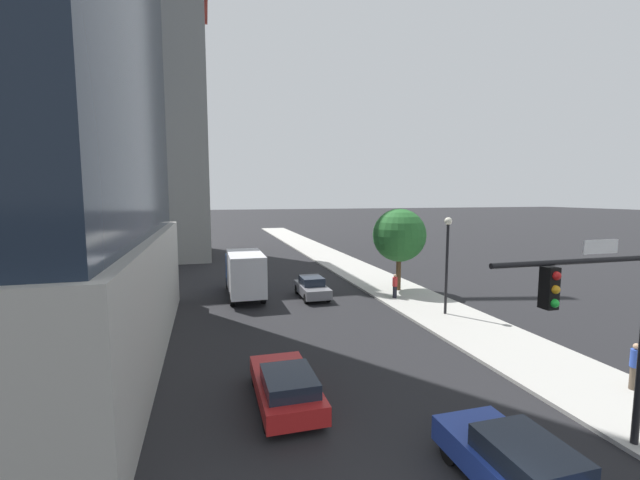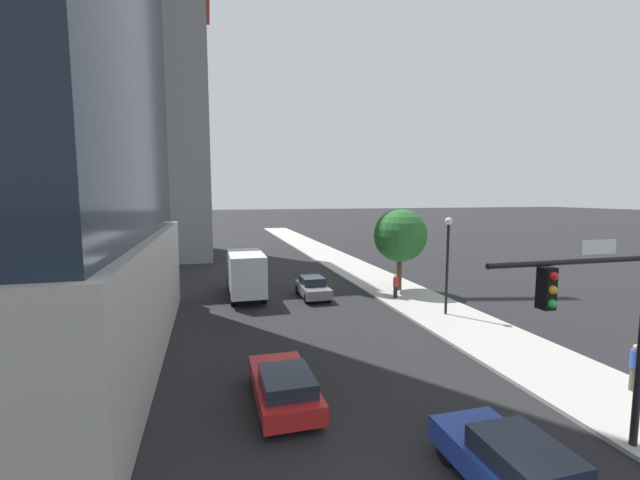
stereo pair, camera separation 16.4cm
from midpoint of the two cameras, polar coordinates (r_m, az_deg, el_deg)
sidewalk at (r=29.73m, az=11.99°, el=-7.51°), size 4.68×120.00×0.15m
construction_building at (r=51.36m, az=-23.63°, el=17.30°), size 24.03×13.67×41.50m
traffic_light_pole at (r=12.96m, az=34.96°, el=-8.03°), size 5.14×0.48×5.83m
street_lamp at (r=24.67m, az=17.68°, el=-1.49°), size 0.44×0.44×5.69m
street_tree at (r=30.10m, az=11.34°, el=0.64°), size 3.88×3.88×6.00m
car_blue at (r=11.79m, az=26.49°, el=-27.01°), size 1.94×4.54×1.50m
car_gray at (r=28.42m, az=-0.89°, el=-6.67°), size 1.75×4.06×1.46m
car_red at (r=14.64m, az=-4.72°, el=-19.72°), size 1.94×4.50×1.36m
box_truck at (r=28.90m, az=-10.30°, el=-4.40°), size 2.29×7.09×3.23m
pedestrian_blue_shirt at (r=18.90m, az=38.07°, el=-13.86°), size 0.34×0.34×1.70m
pedestrian_red_shirt at (r=28.19m, az=10.73°, el=-6.35°), size 0.34×0.34×1.63m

